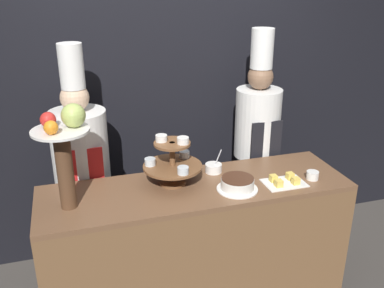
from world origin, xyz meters
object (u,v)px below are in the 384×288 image
(chef_center_left, at_px, (257,140))
(cake_round, at_px, (237,184))
(chef_left, at_px, (82,167))
(cup_white, at_px, (312,175))
(serving_bowl_far, at_px, (214,168))
(fruit_pedestal, at_px, (65,144))
(cake_square_tray, at_px, (284,181))
(tiered_stand, at_px, (172,161))

(chef_center_left, bearing_deg, cake_round, -123.92)
(cake_round, relative_size, chef_left, 0.15)
(cup_white, bearing_deg, chef_center_left, 100.40)
(serving_bowl_far, bearing_deg, fruit_pedestal, -168.59)
(cake_square_tray, bearing_deg, tiered_stand, 163.04)
(cake_square_tray, height_order, chef_center_left, chef_center_left)
(fruit_pedestal, xyz_separation_m, cup_white, (1.53, -0.10, -0.36))
(tiered_stand, height_order, chef_left, chef_left)
(cup_white, height_order, chef_center_left, chef_center_left)
(tiered_stand, distance_m, cake_round, 0.43)
(cup_white, relative_size, chef_left, 0.05)
(cup_white, relative_size, cake_square_tray, 0.30)
(tiered_stand, height_order, cake_square_tray, tiered_stand)
(cake_round, relative_size, cup_white, 3.22)
(cup_white, xyz_separation_m, chef_center_left, (-0.11, 0.62, 0.03))
(serving_bowl_far, relative_size, chef_left, 0.09)
(serving_bowl_far, bearing_deg, cup_white, -26.24)
(cake_round, distance_m, cup_white, 0.53)
(chef_left, bearing_deg, cake_square_tray, -26.91)
(tiered_stand, xyz_separation_m, fruit_pedestal, (-0.64, -0.11, 0.23))
(serving_bowl_far, height_order, chef_left, chef_left)
(chef_left, height_order, chef_center_left, chef_center_left)
(serving_bowl_far, relative_size, chef_center_left, 0.09)
(cake_round, xyz_separation_m, chef_center_left, (0.41, 0.62, 0.02))
(tiered_stand, relative_size, cake_square_tray, 1.41)
(tiered_stand, xyz_separation_m, cup_white, (0.89, -0.21, -0.13))
(tiered_stand, xyz_separation_m, chef_center_left, (0.78, 0.42, -0.10))
(cup_white, bearing_deg, cake_square_tray, -178.92)
(fruit_pedestal, bearing_deg, chef_center_left, 20.32)
(chef_left, distance_m, chef_center_left, 1.33)
(cake_round, distance_m, cake_square_tray, 0.32)
(tiered_stand, bearing_deg, cup_white, -12.96)
(chef_left, relative_size, chef_center_left, 0.98)
(cake_round, xyz_separation_m, serving_bowl_far, (-0.06, 0.28, -0.01))
(fruit_pedestal, distance_m, chef_left, 0.65)
(fruit_pedestal, distance_m, cup_white, 1.57)
(cake_round, height_order, chef_left, chef_left)
(cake_square_tray, bearing_deg, serving_bowl_far, 142.35)
(cake_square_tray, height_order, chef_left, chef_left)
(cake_round, height_order, cup_white, cake_round)
(cup_white, relative_size, serving_bowl_far, 0.50)
(fruit_pedestal, bearing_deg, cake_round, -5.29)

